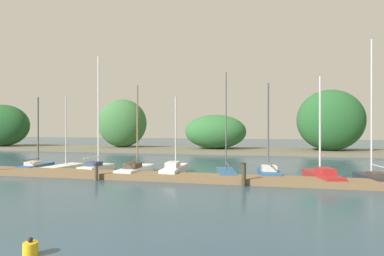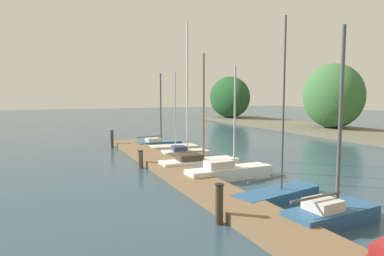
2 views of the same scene
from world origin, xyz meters
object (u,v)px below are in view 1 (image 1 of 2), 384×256
object	(u,v)px
sailboat_5	(226,172)
sailboat_7	(321,175)
sailboat_1	(65,166)
sailboat_4	(175,169)
sailboat_8	(373,175)
mooring_piling_1	(96,172)
mooring_piling_2	(244,175)
sailboat_0	(37,165)
sailboat_3	(136,169)
channel_buoy_1	(30,249)
sailboat_6	(268,171)
sailboat_2	(97,165)

from	to	relation	value
sailboat_5	sailboat_7	world-z (taller)	sailboat_5
sailboat_1	sailboat_4	size ratio (longest dim) A/B	1.04
sailboat_8	mooring_piling_1	world-z (taller)	sailboat_8
sailboat_1	sailboat_4	world-z (taller)	sailboat_1
sailboat_4	sailboat_7	size ratio (longest dim) A/B	0.85
sailboat_7	mooring_piling_2	bearing A→B (deg)	107.05
sailboat_5	sailboat_0	bearing A→B (deg)	78.59
sailboat_7	sailboat_5	bearing A→B (deg)	69.25
sailboat_1	sailboat_7	distance (m)	17.76
sailboat_0	sailboat_8	size ratio (longest dim) A/B	0.66
sailboat_3	channel_buoy_1	distance (m)	13.29
sailboat_3	sailboat_6	bearing A→B (deg)	-86.19
sailboat_0	sailboat_8	world-z (taller)	sailboat_8
sailboat_0	sailboat_7	bearing A→B (deg)	-99.51
mooring_piling_1	mooring_piling_2	world-z (taller)	mooring_piling_2
sailboat_6	mooring_piling_1	size ratio (longest dim) A/B	6.26
sailboat_8	mooring_piling_1	xyz separation A→B (m)	(-15.87, -2.81, 0.05)
sailboat_6	sailboat_7	bearing A→B (deg)	-109.59
sailboat_4	sailboat_8	distance (m)	11.88
sailboat_1	sailboat_2	world-z (taller)	sailboat_2
sailboat_2	sailboat_7	size ratio (longest dim) A/B	1.34
sailboat_4	sailboat_8	xyz separation A→B (m)	(11.87, -0.38, 0.07)
sailboat_6	mooring_piling_2	world-z (taller)	sailboat_6
sailboat_4	sailboat_7	distance (m)	9.08
sailboat_8	sailboat_7	bearing A→B (deg)	89.45
sailboat_0	channel_buoy_1	world-z (taller)	sailboat_0
sailboat_7	sailboat_4	bearing A→B (deg)	73.31
sailboat_3	sailboat_8	world-z (taller)	sailboat_8
sailboat_2	mooring_piling_1	world-z (taller)	sailboat_2
mooring_piling_2	sailboat_6	bearing A→B (deg)	67.12
sailboat_5	mooring_piling_2	xyz separation A→B (m)	(1.31, -3.27, 0.37)
sailboat_1	sailboat_0	bearing A→B (deg)	108.96
sailboat_2	channel_buoy_1	size ratio (longest dim) A/B	17.84
sailboat_8	sailboat_4	bearing A→B (deg)	81.36
sailboat_1	sailboat_7	xyz separation A→B (m)	(17.72, -1.19, 0.17)
sailboat_7	sailboat_8	bearing A→B (deg)	-96.08
sailboat_0	sailboat_2	xyz separation A→B (m)	(4.94, 0.08, 0.13)
sailboat_4	mooring_piling_2	world-z (taller)	sailboat_4
sailboat_3	sailboat_7	size ratio (longest dim) A/B	0.98
sailboat_1	sailboat_8	xyz separation A→B (m)	(20.54, -0.88, 0.20)
sailboat_7	mooring_piling_1	xyz separation A→B (m)	(-13.05, -2.50, 0.08)
sailboat_2	sailboat_6	xyz separation A→B (m)	(11.89, -0.07, -0.07)
sailboat_3	mooring_piling_2	distance (m)	7.87
sailboat_6	sailboat_8	distance (m)	5.81
sailboat_4	channel_buoy_1	world-z (taller)	sailboat_4
sailboat_7	channel_buoy_1	bearing A→B (deg)	132.31
sailboat_6	mooring_piling_2	size ratio (longest dim) A/B	4.77
sailboat_0	sailboat_3	size ratio (longest dim) A/B	0.90
sailboat_3	sailboat_7	xyz separation A→B (m)	(11.69, -0.36, 0.05)
sailboat_4	sailboat_1	bearing A→B (deg)	84.59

